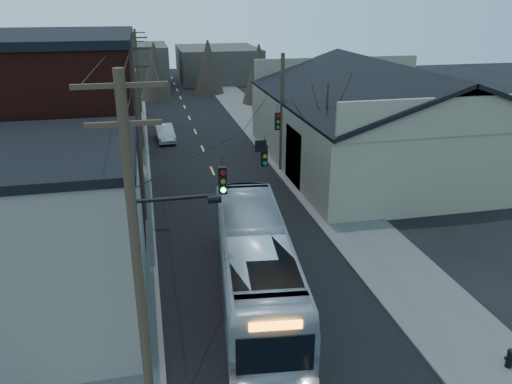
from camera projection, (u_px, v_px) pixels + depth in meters
road_surface at (206, 155)px, 40.70m from camera, size 9.00×110.00×0.02m
sidewalk_left at (124, 160)px, 39.37m from camera, size 4.00×110.00×0.12m
sidewalk_right at (282, 150)px, 42.00m from camera, size 4.00×110.00×0.12m
building_clapboard at (32, 243)px, 18.51m from camera, size 8.00×8.00×7.00m
building_brick at (46, 133)px, 27.77m from camera, size 10.00×12.00×10.00m
building_left_far at (86, 104)px, 42.98m from camera, size 9.00×14.00×7.00m
warehouse at (383, 129)px, 37.81m from camera, size 16.16×20.60×7.73m
building_far_left at (131, 67)px, 70.25m from camera, size 10.00×12.00×6.00m
building_far_right at (218, 64)px, 77.61m from camera, size 12.00×14.00×5.00m
bare_tree at (325, 140)px, 31.62m from camera, size 0.40×0.40×7.20m
utility_lines at (167, 112)px, 32.95m from camera, size 11.24×45.28×10.50m
bus at (255, 261)px, 20.89m from camera, size 4.16×12.34×3.37m
parked_car at (165, 133)px, 44.71m from camera, size 1.84×4.46×1.43m
fire_hydrant at (510, 357)px, 17.06m from camera, size 0.36×0.25×0.73m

